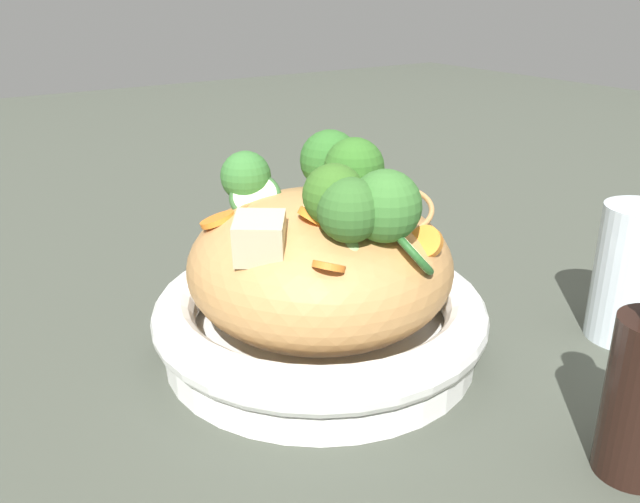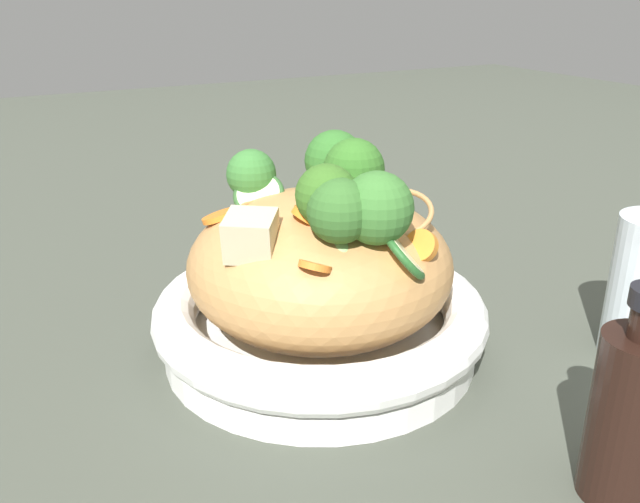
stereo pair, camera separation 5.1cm
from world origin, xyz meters
The scene contains 8 objects.
ground_plane centered at (0.00, 0.00, 0.00)m, with size 3.00×3.00×0.00m, color #40453B.
serving_bowl centered at (0.00, 0.00, 0.03)m, with size 0.26×0.26×0.05m.
noodle_heap centered at (0.00, 0.00, 0.08)m, with size 0.20×0.20×0.11m.
broccoli_florets centered at (0.00, 0.02, 0.14)m, with size 0.11×0.18×0.07m.
carrot_coins centered at (0.01, 0.03, 0.12)m, with size 0.14×0.15×0.04m.
zucchini_slices centered at (0.01, 0.02, 0.12)m, with size 0.10×0.17×0.05m.
chicken_chunks centered at (0.03, 0.02, 0.13)m, with size 0.11×0.14×0.05m.
drinking_glass centered at (-0.22, 0.12, 0.06)m, with size 0.06×0.06×0.11m.
Camera 1 is at (0.27, 0.39, 0.28)m, focal length 37.87 mm.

